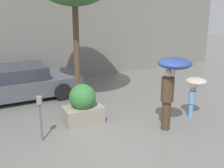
{
  "coord_description": "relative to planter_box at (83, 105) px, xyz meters",
  "views": [
    {
      "loc": [
        -2.96,
        -5.58,
        3.47
      ],
      "look_at": [
        0.6,
        1.6,
        1.05
      ],
      "focal_mm": 45.0,
      "sensor_mm": 36.0,
      "label": 1
    }
  ],
  "objects": [
    {
      "name": "building_facade",
      "position": [
        0.35,
        4.93,
        2.46
      ],
      "size": [
        18.0,
        0.3,
        6.0
      ],
      "color": "gray",
      "rests_on": "ground"
    },
    {
      "name": "person_child",
      "position": [
        3.13,
        -1.13,
        0.45
      ],
      "size": [
        0.61,
        0.61,
        1.25
      ],
      "rotation": [
        0.0,
        0.0,
        -0.48
      ],
      "color": "#669ED1",
      "rests_on": "ground"
    },
    {
      "name": "planter_box",
      "position": [
        0.0,
        0.0,
        0.0
      ],
      "size": [
        1.11,
        0.77,
        1.17
      ],
      "color": "gray",
      "rests_on": "ground"
    },
    {
      "name": "parking_meter",
      "position": [
        -1.33,
        -0.56,
        0.32
      ],
      "size": [
        0.14,
        0.14,
        1.2
      ],
      "color": "#595B60",
      "rests_on": "ground"
    },
    {
      "name": "person_adult",
      "position": [
        1.96,
        -1.49,
        0.98
      ],
      "size": [
        0.88,
        0.88,
        2.04
      ],
      "rotation": [
        0.0,
        0.0,
        -1.04
      ],
      "color": "#473323",
      "rests_on": "ground"
    },
    {
      "name": "parked_car_near",
      "position": [
        -1.38,
        3.06,
        0.02
      ],
      "size": [
        4.58,
        2.11,
        1.2
      ],
      "rotation": [
        0.0,
        0.0,
        1.59
      ],
      "color": "#4C5156",
      "rests_on": "ground"
    },
    {
      "name": "ground_plane",
      "position": [
        0.35,
        -1.57,
        -0.54
      ],
      "size": [
        40.0,
        40.0,
        0.0
      ],
      "primitive_type": "plane",
      "color": "slate"
    }
  ]
}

